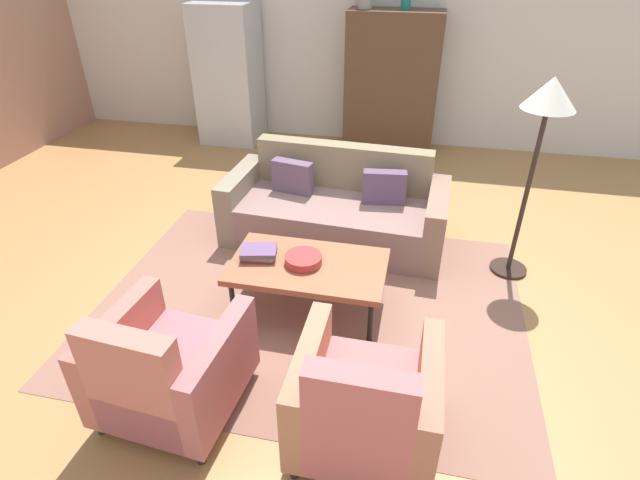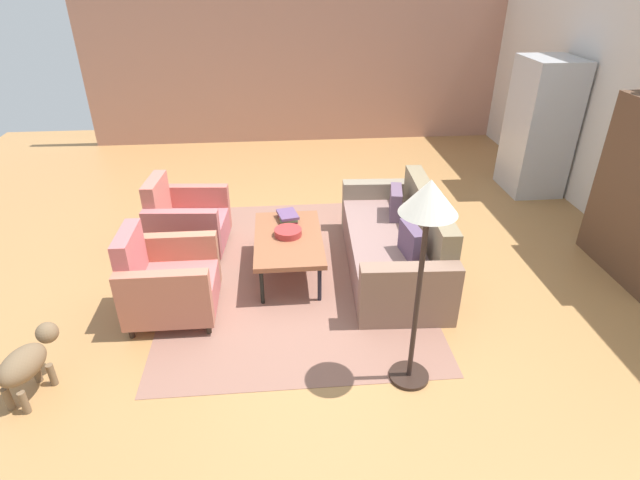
{
  "view_description": "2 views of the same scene",
  "coord_description": "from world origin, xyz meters",
  "px_view_note": "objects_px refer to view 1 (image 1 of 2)",
  "views": [
    {
      "loc": [
        0.61,
        -3.37,
        2.6
      ],
      "look_at": [
        -0.09,
        -0.13,
        0.53
      ],
      "focal_mm": 27.69,
      "sensor_mm": 36.0,
      "label": 1
    },
    {
      "loc": [
        4.44,
        -0.42,
        2.95
      ],
      "look_at": [
        0.12,
        -0.04,
        0.53
      ],
      "focal_mm": 28.17,
      "sensor_mm": 36.0,
      "label": 2
    }
  ],
  "objects_px": {
    "couch": "(337,209)",
    "armchair_left": "(166,373)",
    "book_stack": "(259,253)",
    "cabinet": "(392,84)",
    "fruit_bowl": "(303,260)",
    "coffee_table": "(308,268)",
    "armchair_right": "(364,407)",
    "vase_round": "(406,1)",
    "floor_lamp": "(546,114)",
    "refrigerator": "(229,75)"
  },
  "relations": [
    {
      "from": "armchair_right",
      "to": "fruit_bowl",
      "type": "height_order",
      "value": "armchair_right"
    },
    {
      "from": "armchair_left",
      "to": "cabinet",
      "type": "distance_m",
      "value": 4.95
    },
    {
      "from": "armchair_left",
      "to": "cabinet",
      "type": "relative_size",
      "value": 0.49
    },
    {
      "from": "couch",
      "to": "vase_round",
      "type": "relative_size",
      "value": 11.29
    },
    {
      "from": "armchair_left",
      "to": "coffee_table",
      "type": "bearing_deg",
      "value": 67.32
    },
    {
      "from": "couch",
      "to": "armchair_left",
      "type": "xyz_separation_m",
      "value": [
        -0.61,
        -2.35,
        0.06
      ]
    },
    {
      "from": "cabinet",
      "to": "refrigerator",
      "type": "height_order",
      "value": "refrigerator"
    },
    {
      "from": "book_stack",
      "to": "armchair_right",
      "type": "bearing_deg",
      "value": -49.71
    },
    {
      "from": "armchair_right",
      "to": "book_stack",
      "type": "xyz_separation_m",
      "value": [
        -1.0,
        1.17,
        0.14
      ]
    },
    {
      "from": "couch",
      "to": "coffee_table",
      "type": "xyz_separation_m",
      "value": [
        -0.0,
        -1.19,
        0.12
      ]
    },
    {
      "from": "armchair_right",
      "to": "book_stack",
      "type": "relative_size",
      "value": 2.82
    },
    {
      "from": "couch",
      "to": "armchair_right",
      "type": "relative_size",
      "value": 2.44
    },
    {
      "from": "armchair_right",
      "to": "refrigerator",
      "type": "bearing_deg",
      "value": 118.81
    },
    {
      "from": "armchair_right",
      "to": "floor_lamp",
      "type": "relative_size",
      "value": 0.51
    },
    {
      "from": "couch",
      "to": "floor_lamp",
      "type": "height_order",
      "value": "floor_lamp"
    },
    {
      "from": "couch",
      "to": "cabinet",
      "type": "height_order",
      "value": "cabinet"
    },
    {
      "from": "fruit_bowl",
      "to": "armchair_right",
      "type": "bearing_deg",
      "value": -61.41
    },
    {
      "from": "coffee_table",
      "to": "vase_round",
      "type": "relative_size",
      "value": 6.32
    },
    {
      "from": "refrigerator",
      "to": "cabinet",
      "type": "bearing_deg",
      "value": 2.67
    },
    {
      "from": "refrigerator",
      "to": "couch",
      "type": "bearing_deg",
      "value": -50.36
    },
    {
      "from": "vase_round",
      "to": "refrigerator",
      "type": "height_order",
      "value": "vase_round"
    },
    {
      "from": "fruit_bowl",
      "to": "cabinet",
      "type": "distance_m",
      "value": 3.71
    },
    {
      "from": "coffee_table",
      "to": "refrigerator",
      "type": "height_order",
      "value": "refrigerator"
    },
    {
      "from": "cabinet",
      "to": "floor_lamp",
      "type": "height_order",
      "value": "cabinet"
    },
    {
      "from": "refrigerator",
      "to": "floor_lamp",
      "type": "relative_size",
      "value": 1.08
    },
    {
      "from": "coffee_table",
      "to": "book_stack",
      "type": "distance_m",
      "value": 0.4
    },
    {
      "from": "coffee_table",
      "to": "book_stack",
      "type": "relative_size",
      "value": 3.85
    },
    {
      "from": "book_stack",
      "to": "cabinet",
      "type": "height_order",
      "value": "cabinet"
    },
    {
      "from": "coffee_table",
      "to": "cabinet",
      "type": "xyz_separation_m",
      "value": [
        0.27,
        3.68,
        0.5
      ]
    },
    {
      "from": "fruit_bowl",
      "to": "refrigerator",
      "type": "xyz_separation_m",
      "value": [
        -1.94,
        3.57,
        0.45
      ]
    },
    {
      "from": "armchair_right",
      "to": "cabinet",
      "type": "xyz_separation_m",
      "value": [
        -0.33,
        4.84,
        0.56
      ]
    },
    {
      "from": "book_stack",
      "to": "fruit_bowl",
      "type": "bearing_deg",
      "value": -1.31
    },
    {
      "from": "coffee_table",
      "to": "fruit_bowl",
      "type": "height_order",
      "value": "fruit_bowl"
    },
    {
      "from": "book_stack",
      "to": "vase_round",
      "type": "bearing_deg",
      "value": 78.14
    },
    {
      "from": "couch",
      "to": "vase_round",
      "type": "bearing_deg",
      "value": -95.49
    },
    {
      "from": "armchair_left",
      "to": "fruit_bowl",
      "type": "distance_m",
      "value": 1.3
    },
    {
      "from": "book_stack",
      "to": "vase_round",
      "type": "xyz_separation_m",
      "value": [
        0.77,
        3.66,
        1.41
      ]
    },
    {
      "from": "couch",
      "to": "refrigerator",
      "type": "relative_size",
      "value": 1.16
    },
    {
      "from": "coffee_table",
      "to": "book_stack",
      "type": "xyz_separation_m",
      "value": [
        -0.4,
        0.01,
        0.08
      ]
    },
    {
      "from": "armchair_right",
      "to": "book_stack",
      "type": "distance_m",
      "value": 1.55
    },
    {
      "from": "vase_round",
      "to": "refrigerator",
      "type": "distance_m",
      "value": 2.54
    },
    {
      "from": "coffee_table",
      "to": "floor_lamp",
      "type": "height_order",
      "value": "floor_lamp"
    },
    {
      "from": "cabinet",
      "to": "refrigerator",
      "type": "distance_m",
      "value": 2.25
    },
    {
      "from": "vase_round",
      "to": "fruit_bowl",
      "type": "bearing_deg",
      "value": -96.36
    },
    {
      "from": "cabinet",
      "to": "armchair_left",
      "type": "bearing_deg",
      "value": -100.28
    },
    {
      "from": "coffee_table",
      "to": "fruit_bowl",
      "type": "xyz_separation_m",
      "value": [
        -0.04,
        0.0,
        0.07
      ]
    },
    {
      "from": "coffee_table",
      "to": "vase_round",
      "type": "xyz_separation_m",
      "value": [
        0.37,
        3.67,
        1.49
      ]
    },
    {
      "from": "armchair_right",
      "to": "vase_round",
      "type": "xyz_separation_m",
      "value": [
        -0.23,
        4.84,
        1.55
      ]
    },
    {
      "from": "armchair_right",
      "to": "refrigerator",
      "type": "distance_m",
      "value": 5.42
    },
    {
      "from": "couch",
      "to": "armchair_left",
      "type": "height_order",
      "value": "armchair_left"
    }
  ]
}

